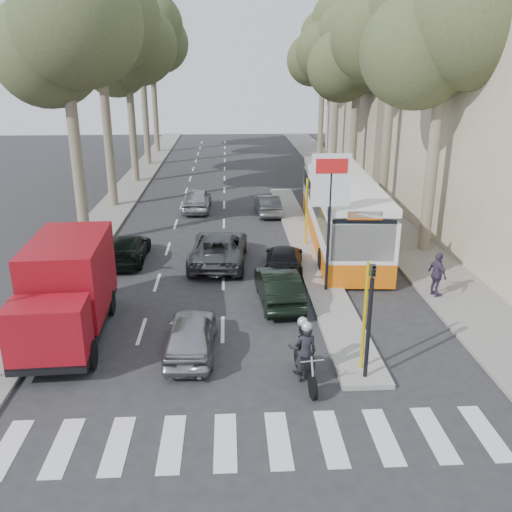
# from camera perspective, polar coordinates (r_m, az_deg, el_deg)

# --- Properties ---
(ground) EXTENTS (120.00, 120.00, 0.00)m
(ground) POSITION_cam_1_polar(r_m,az_deg,el_deg) (17.30, -0.54, -10.65)
(ground) COLOR #28282B
(ground) RESTS_ON ground
(sidewalk_right) EXTENTS (3.20, 70.00, 0.12)m
(sidewalk_right) POSITION_cam_1_polar(r_m,az_deg,el_deg) (41.92, 9.85, 7.21)
(sidewalk_right) COLOR gray
(sidewalk_right) RESTS_ON ground
(median_left) EXTENTS (2.40, 64.00, 0.12)m
(median_left) POSITION_cam_1_polar(r_m,az_deg,el_deg) (44.44, -12.62, 7.71)
(median_left) COLOR gray
(median_left) RESTS_ON ground
(traffic_island) EXTENTS (1.50, 26.00, 0.16)m
(traffic_island) POSITION_cam_1_polar(r_m,az_deg,el_deg) (27.63, 5.21, 1.17)
(traffic_island) COLOR gray
(traffic_island) RESTS_ON ground
(building_far) EXTENTS (11.00, 20.00, 16.00)m
(building_far) POSITION_cam_1_polar(r_m,az_deg,el_deg) (51.57, 16.00, 17.89)
(building_far) COLOR #B7A88E
(building_far) RESTS_ON ground
(billboard) EXTENTS (1.50, 12.10, 5.60)m
(billboard) POSITION_cam_1_polar(r_m,az_deg,el_deg) (20.94, 7.78, 5.49)
(billboard) COLOR yellow
(billboard) RESTS_ON ground
(traffic_light_island) EXTENTS (0.16, 0.41, 3.60)m
(traffic_light_island) POSITION_cam_1_polar(r_m,az_deg,el_deg) (15.32, 11.97, -4.83)
(traffic_light_island) COLOR black
(traffic_light_island) RESTS_ON ground
(tree_l_a) EXTENTS (7.40, 7.20, 14.10)m
(tree_l_a) POSITION_cam_1_polar(r_m,az_deg,el_deg) (28.10, -19.39, 21.86)
(tree_l_a) COLOR #6B604C
(tree_l_a) RESTS_ON ground
(tree_l_b) EXTENTS (7.40, 7.20, 14.88)m
(tree_l_b) POSITION_cam_1_polar(r_m,az_deg,el_deg) (35.94, -16.05, 22.50)
(tree_l_b) COLOR #6B604C
(tree_l_b) RESTS_ON ground
(tree_l_c) EXTENTS (7.40, 7.20, 13.71)m
(tree_l_c) POSITION_cam_1_polar(r_m,az_deg,el_deg) (43.70, -13.29, 20.66)
(tree_l_c) COLOR #6B604C
(tree_l_c) RESTS_ON ground
(tree_l_d) EXTENTS (7.40, 7.20, 15.66)m
(tree_l_d) POSITION_cam_1_polar(r_m,az_deg,el_deg) (51.70, -11.98, 22.38)
(tree_l_d) COLOR #6B604C
(tree_l_d) RESTS_ON ground
(tree_l_e) EXTENTS (7.40, 7.20, 14.49)m
(tree_l_e) POSITION_cam_1_polar(r_m,az_deg,el_deg) (59.58, -10.82, 20.99)
(tree_l_e) COLOR #6B604C
(tree_l_e) RESTS_ON ground
(tree_r_a) EXTENTS (7.40, 7.20, 14.10)m
(tree_r_a) POSITION_cam_1_polar(r_m,az_deg,el_deg) (26.98, 19.67, 21.98)
(tree_r_a) COLOR #6B604C
(tree_r_a) RESTS_ON ground
(tree_r_b) EXTENTS (7.40, 7.20, 15.27)m
(tree_r_b) POSITION_cam_1_polar(r_m,az_deg,el_deg) (34.64, 14.75, 23.32)
(tree_r_b) COLOR #6B604C
(tree_r_b) RESTS_ON ground
(tree_r_c) EXTENTS (7.40, 7.20, 13.32)m
(tree_r_c) POSITION_cam_1_polar(r_m,az_deg,el_deg) (42.23, 10.90, 20.41)
(tree_r_c) COLOR #6B604C
(tree_r_c) RESTS_ON ground
(tree_r_d) EXTENTS (7.40, 7.20, 14.88)m
(tree_r_d) POSITION_cam_1_polar(r_m,az_deg,el_deg) (50.11, 8.85, 21.87)
(tree_r_d) COLOR #6B604C
(tree_r_d) RESTS_ON ground
(tree_r_e) EXTENTS (7.40, 7.20, 14.10)m
(tree_r_e) POSITION_cam_1_polar(r_m,az_deg,el_deg) (57.96, 7.25, 20.88)
(tree_r_e) COLOR #6B604C
(tree_r_e) RESTS_ON ground
(silver_hatchback) EXTENTS (1.65, 3.89, 1.31)m
(silver_hatchback) POSITION_cam_1_polar(r_m,az_deg,el_deg) (17.38, -6.89, -8.18)
(silver_hatchback) COLOR #999BA1
(silver_hatchback) RESTS_ON ground
(dark_hatchback) EXTENTS (1.71, 4.18, 1.35)m
(dark_hatchback) POSITION_cam_1_polar(r_m,az_deg,el_deg) (20.81, 2.38, -3.22)
(dark_hatchback) COLOR black
(dark_hatchback) RESTS_ON ground
(queue_car_a) EXTENTS (2.83, 5.49, 1.48)m
(queue_car_a) POSITION_cam_1_polar(r_m,az_deg,el_deg) (25.02, -3.94, 0.85)
(queue_car_a) COLOR #46494D
(queue_car_a) RESTS_ON ground
(queue_car_b) EXTENTS (2.11, 4.21, 1.17)m
(queue_car_b) POSITION_cam_1_polar(r_m,az_deg,el_deg) (23.99, 2.97, -0.34)
(queue_car_b) COLOR black
(queue_car_b) RESTS_ON ground
(queue_car_c) EXTENTS (1.82, 4.31, 1.46)m
(queue_car_c) POSITION_cam_1_polar(r_m,az_deg,el_deg) (34.58, -6.27, 5.96)
(queue_car_c) COLOR #B0B2B9
(queue_car_c) RESTS_ON ground
(queue_car_d) EXTENTS (1.51, 3.80, 1.23)m
(queue_car_d) POSITION_cam_1_polar(r_m,az_deg,el_deg) (33.49, 1.24, 5.43)
(queue_car_d) COLOR #505458
(queue_car_d) RESTS_ON ground
(queue_car_e) EXTENTS (1.75, 4.27, 1.24)m
(queue_car_e) POSITION_cam_1_polar(r_m,az_deg,el_deg) (25.98, -13.37, 0.78)
(queue_car_e) COLOR black
(queue_car_e) RESTS_ON ground
(red_truck) EXTENTS (2.60, 6.20, 3.25)m
(red_truck) POSITION_cam_1_polar(r_m,az_deg,el_deg) (18.93, -19.25, -3.28)
(red_truck) COLOR black
(red_truck) RESTS_ON ground
(city_bus) EXTENTS (3.72, 13.30, 3.46)m
(city_bus) POSITION_cam_1_polar(r_m,az_deg,el_deg) (28.03, 8.90, 4.99)
(city_bus) COLOR orange
(city_bus) RESTS_ON ground
(motorcycle) EXTENTS (0.91, 2.28, 1.94)m
(motorcycle) POSITION_cam_1_polar(r_m,az_deg,el_deg) (15.90, 5.03, -9.97)
(motorcycle) COLOR black
(motorcycle) RESTS_ON ground
(pedestrian_near) EXTENTS (0.77, 1.14, 1.77)m
(pedestrian_near) POSITION_cam_1_polar(r_m,az_deg,el_deg) (22.20, 18.54, -1.85)
(pedestrian_near) COLOR #453753
(pedestrian_near) RESTS_ON sidewalk_right
(pedestrian_far) EXTENTS (1.24, 1.03, 1.77)m
(pedestrian_far) POSITION_cam_1_polar(r_m,az_deg,el_deg) (30.25, 17.70, 3.76)
(pedestrian_far) COLOR brown
(pedestrian_far) RESTS_ON sidewalk_right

